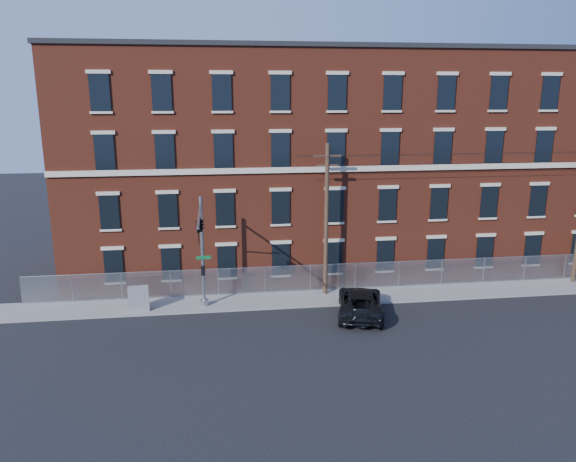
{
  "coord_description": "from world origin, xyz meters",
  "views": [
    {
      "loc": [
        -5.09,
        -28.41,
        13.1
      ],
      "look_at": [
        -0.73,
        4.0,
        4.92
      ],
      "focal_mm": 34.17,
      "sensor_mm": 36.0,
      "label": 1
    }
  ],
  "objects_px": {
    "pickup_truck": "(360,302)",
    "utility_cabinet": "(139,299)",
    "traffic_signal_mast": "(201,234)",
    "utility_pole_near": "(326,218)"
  },
  "relations": [
    {
      "from": "traffic_signal_mast",
      "to": "pickup_truck",
      "type": "relative_size",
      "value": 1.24
    },
    {
      "from": "traffic_signal_mast",
      "to": "pickup_truck",
      "type": "distance_m",
      "value": 10.51
    },
    {
      "from": "utility_pole_near",
      "to": "pickup_truck",
      "type": "distance_m",
      "value": 5.96
    },
    {
      "from": "traffic_signal_mast",
      "to": "utility_cabinet",
      "type": "distance_m",
      "value": 6.34
    },
    {
      "from": "traffic_signal_mast",
      "to": "utility_cabinet",
      "type": "xyz_separation_m",
      "value": [
        -3.98,
        2.02,
        -4.5
      ]
    },
    {
      "from": "traffic_signal_mast",
      "to": "utility_pole_near",
      "type": "height_order",
      "value": "utility_pole_near"
    },
    {
      "from": "utility_pole_near",
      "to": "utility_cabinet",
      "type": "bearing_deg",
      "value": -173.34
    },
    {
      "from": "utility_cabinet",
      "to": "utility_pole_near",
      "type": "bearing_deg",
      "value": 0.63
    },
    {
      "from": "traffic_signal_mast",
      "to": "utility_pole_near",
      "type": "xyz_separation_m",
      "value": [
        8.0,
        3.42,
        -0.05
      ]
    },
    {
      "from": "pickup_truck",
      "to": "utility_cabinet",
      "type": "distance_m",
      "value": 13.6
    }
  ]
}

